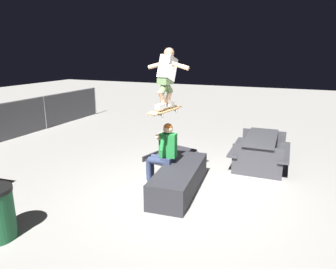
% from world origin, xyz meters
% --- Properties ---
extents(ground_plane, '(40.00, 40.00, 0.00)m').
position_xyz_m(ground_plane, '(0.00, 0.00, 0.00)').
color(ground_plane, gray).
extents(ledge_box_main, '(2.13, 0.90, 0.50)m').
position_xyz_m(ledge_box_main, '(0.08, 0.11, 0.25)').
color(ledge_box_main, '#28282D').
rests_on(ledge_box_main, ground).
extents(person_sitting_on_ledge, '(0.60, 0.77, 1.33)m').
position_xyz_m(person_sitting_on_ledge, '(0.25, 0.55, 0.74)').
color(person_sitting_on_ledge, '#2D3856').
rests_on(person_sitting_on_ledge, ground).
extents(skateboard, '(1.04, 0.32, 0.13)m').
position_xyz_m(skateboard, '(0.15, 0.45, 1.61)').
color(skateboard, '#AD8451').
extents(skater_airborne, '(0.63, 0.89, 1.12)m').
position_xyz_m(skater_airborne, '(0.21, 0.44, 2.30)').
color(skater_airborne, white).
extents(kicker_ramp, '(1.30, 1.20, 0.31)m').
position_xyz_m(kicker_ramp, '(1.72, 0.98, 0.05)').
color(kicker_ramp, '#28282D').
rests_on(kicker_ramp, ground).
extents(picnic_table_back, '(1.73, 1.37, 0.75)m').
position_xyz_m(picnic_table_back, '(2.16, -1.21, 0.50)').
color(picnic_table_back, '#38383D').
rests_on(picnic_table_back, ground).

